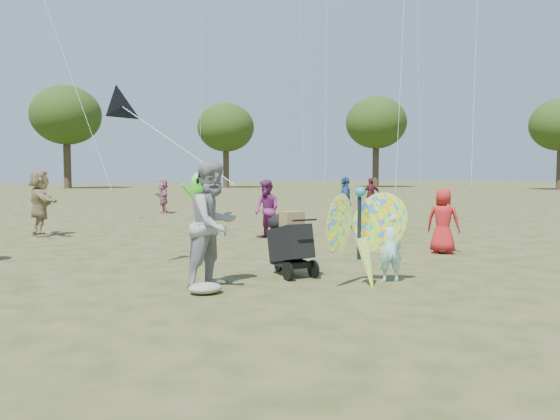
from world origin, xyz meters
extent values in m
plane|color=#51592B|center=(0.00, 0.00, 0.00)|extent=(160.00, 160.00, 0.00)
imported|color=#A6E1EB|center=(1.05, 0.10, 0.56)|extent=(0.47, 0.38, 1.11)
imported|color=gray|center=(-1.57, 1.04, 0.96)|extent=(1.17, 1.08, 1.92)
ellipsoid|color=gray|center=(-1.85, 0.65, 0.08)|extent=(0.49, 0.40, 0.16)
imported|color=#B21C1D|center=(4.00, 2.01, 0.70)|extent=(0.77, 0.82, 1.41)
imported|color=navy|center=(5.00, 7.23, 0.80)|extent=(0.88, 0.98, 1.60)
imported|color=#97845D|center=(-3.48, 9.38, 0.91)|extent=(0.79, 1.75, 1.82)
imported|color=#712564|center=(1.71, 5.96, 0.77)|extent=(0.73, 0.85, 1.55)
imported|color=#541C23|center=(10.09, 12.75, 0.74)|extent=(0.93, 0.54, 1.48)
imported|color=#A05B75|center=(1.73, 16.09, 0.72)|extent=(0.45, 1.34, 1.43)
cube|color=black|center=(-0.12, 1.28, 0.55)|extent=(0.49, 0.87, 0.71)
cube|color=black|center=(-0.12, 1.28, 0.22)|extent=(0.43, 0.70, 0.10)
ellipsoid|color=black|center=(-0.12, 1.53, 0.88)|extent=(0.51, 0.45, 0.33)
cylinder|color=black|center=(-0.36, 0.93, 0.15)|extent=(0.06, 0.30, 0.30)
cylinder|color=black|center=(0.12, 0.93, 0.15)|extent=(0.06, 0.30, 0.30)
cylinder|color=black|center=(-0.12, 1.73, 0.11)|extent=(0.06, 0.22, 0.22)
cylinder|color=black|center=(-0.12, 0.80, 0.98)|extent=(0.44, 0.04, 0.03)
cube|color=olive|center=(-0.12, 1.23, 0.96)|extent=(0.35, 0.29, 0.26)
ellipsoid|color=#F63426|center=(0.10, 0.13, 0.94)|extent=(0.98, 0.71, 1.24)
ellipsoid|color=#F63426|center=(0.86, 0.13, 0.94)|extent=(0.98, 0.71, 1.24)
cylinder|color=black|center=(0.48, 0.15, 0.89)|extent=(0.06, 0.06, 1.00)
cone|color=#F63426|center=(0.53, -0.02, 0.30)|extent=(0.36, 0.49, 0.93)
sphere|color=teal|center=(0.48, 0.13, 1.44)|extent=(0.16, 0.16, 0.16)
cone|color=black|center=(-2.49, 3.11, 2.90)|extent=(0.89, 0.62, 0.81)
cylinder|color=silver|center=(-1.83, 2.13, 2.22)|extent=(1.34, 1.99, 1.36)
cone|color=#4ADE34|center=(0.54, 7.92, 0.80)|extent=(0.56, 0.56, 0.95)
ellipsoid|color=#4ADE34|center=(0.54, 7.92, 1.45)|extent=(0.44, 0.39, 0.57)
ellipsoid|color=black|center=(0.45, 7.74, 1.50)|extent=(0.10, 0.05, 0.17)
ellipsoid|color=black|center=(0.63, 7.74, 1.50)|extent=(0.10, 0.05, 0.17)
cylinder|color=#4ADE34|center=(0.24, 7.92, 1.20)|extent=(0.43, 0.10, 0.49)
cylinder|color=#4ADE34|center=(0.84, 7.92, 1.20)|extent=(0.43, 0.10, 0.49)
cylinder|color=silver|center=(0.84, 7.72, 0.20)|extent=(0.61, 0.41, 0.41)
cylinder|color=silver|center=(-2.94, 9.08, 5.30)|extent=(1.90, 4.17, 8.00)
cylinder|color=silver|center=(10.95, 7.77, 7.36)|extent=(3.91, 3.56, 12.13)
cylinder|color=#3A2D21|center=(2.00, 55.00, 2.31)|extent=(0.77, 0.77, 4.62)
ellipsoid|color=#2B4214|center=(2.00, 55.00, 7.70)|extent=(7.26, 7.26, 6.17)
cylinder|color=#3A2D21|center=(18.00, 50.00, 1.99)|extent=(0.66, 0.67, 3.99)
ellipsoid|color=#2B4214|center=(18.00, 50.00, 6.65)|extent=(6.27, 6.27, 5.33)
cylinder|color=#3A2D21|center=(34.00, 44.00, 2.21)|extent=(0.73, 0.73, 4.41)
ellipsoid|color=#2B4214|center=(34.00, 44.00, 7.35)|extent=(6.93, 6.93, 5.89)
cylinder|color=#3A2D21|center=(44.00, 28.00, 1.89)|extent=(0.63, 0.63, 3.78)
camera|label=1|loc=(-4.43, -6.73, 1.75)|focal=35.00mm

